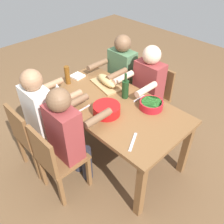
{
  "coord_description": "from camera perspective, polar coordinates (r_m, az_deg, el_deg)",
  "views": [
    {
      "loc": [
        1.46,
        -1.42,
        2.25
      ],
      "look_at": [
        0.0,
        0.0,
        0.63
      ],
      "focal_mm": 38.54,
      "sensor_mm": 36.0,
      "label": 1
    }
  ],
  "objects": [
    {
      "name": "diner_far_center",
      "position": [
        2.91,
        8.11,
        5.93
      ],
      "size": [
        0.41,
        0.53,
        1.2
      ],
      "color": "#2D2D38",
      "rests_on": "ground_plane"
    },
    {
      "name": "chair_far_left",
      "position": [
        3.38,
        3.95,
        6.96
      ],
      "size": [
        0.4,
        0.4,
        0.85
      ],
      "color": "brown",
      "rests_on": "ground_plane"
    },
    {
      "name": "serving_bowl_greens",
      "position": [
        2.48,
        9.29,
        1.82
      ],
      "size": [
        0.24,
        0.24,
        0.08
      ],
      "color": "#B21923",
      "rests_on": "dining_table"
    },
    {
      "name": "ground_plane",
      "position": [
        3.03,
        0.0,
        -9.35
      ],
      "size": [
        8.0,
        8.0,
        0.0
      ],
      "primitive_type": "plane",
      "color": "brown"
    },
    {
      "name": "diner_far_left",
      "position": [
        3.16,
        1.84,
        9.08
      ],
      "size": [
        0.41,
        0.53,
        1.2
      ],
      "color": "#2D2D38",
      "rests_on": "ground_plane"
    },
    {
      "name": "wine_bottle",
      "position": [
        2.58,
        3.15,
        5.53
      ],
      "size": [
        0.08,
        0.08,
        0.29
      ],
      "color": "#193819",
      "rests_on": "dining_table"
    },
    {
      "name": "chair_near_center",
      "position": [
        2.38,
        -13.34,
        -10.68
      ],
      "size": [
        0.4,
        0.4,
        0.85
      ],
      "color": "brown",
      "rests_on": "ground_plane"
    },
    {
      "name": "diner_near_left",
      "position": [
        2.6,
        -16.05,
        0.08
      ],
      "size": [
        0.41,
        0.53,
        1.2
      ],
      "color": "#2D2D38",
      "rests_on": "ground_plane"
    },
    {
      "name": "chair_near_left",
      "position": [
        2.68,
        -18.57,
        -5.23
      ],
      "size": [
        0.4,
        0.4,
        0.85
      ],
      "color": "brown",
      "rests_on": "ground_plane"
    },
    {
      "name": "fork_far_center",
      "position": [
        2.62,
        6.43,
        3.19
      ],
      "size": [
        0.02,
        0.17,
        0.01
      ],
      "primitive_type": "cube",
      "rotation": [
        0.0,
        0.0,
        -0.02
      ],
      "color": "silver",
      "rests_on": "dining_table"
    },
    {
      "name": "fork_near_center",
      "position": [
        2.48,
        -6.79,
        0.79
      ],
      "size": [
        0.02,
        0.17,
        0.01
      ],
      "primitive_type": "cube",
      "rotation": [
        0.0,
        0.0,
        0.04
      ],
      "color": "silver",
      "rests_on": "dining_table"
    },
    {
      "name": "cutting_board",
      "position": [
        2.83,
        -1.31,
        6.48
      ],
      "size": [
        0.43,
        0.29,
        0.02
      ],
      "primitive_type": "cube",
      "rotation": [
        0.0,
        0.0,
        -0.19
      ],
      "color": "tan",
      "rests_on": "dining_table"
    },
    {
      "name": "wine_glass",
      "position": [
        2.64,
        -12.86,
        5.64
      ],
      "size": [
        0.08,
        0.08,
        0.17
      ],
      "color": "silver",
      "rests_on": "dining_table"
    },
    {
      "name": "dining_table",
      "position": [
        2.59,
        0.0,
        0.31
      ],
      "size": [
        1.61,
        0.86,
        0.74
      ],
      "color": "brown",
      "rests_on": "ground_plane"
    },
    {
      "name": "diner_near_center",
      "position": [
        2.29,
        -10.32,
        -4.85
      ],
      "size": [
        0.41,
        0.53,
        1.2
      ],
      "color": "#2D2D38",
      "rests_on": "ground_plane"
    },
    {
      "name": "bread_loaf",
      "position": [
        2.8,
        -1.32,
        7.44
      ],
      "size": [
        0.34,
        0.17,
        0.09
      ],
      "primitive_type": "ellipsoid",
      "rotation": [
        0.0,
        0.0,
        -0.19
      ],
      "color": "tan",
      "rests_on": "cutting_board"
    },
    {
      "name": "carving_knife",
      "position": [
        2.11,
        4.98,
        -7.07
      ],
      "size": [
        0.13,
        0.21,
        0.01
      ],
      "primitive_type": "cube",
      "rotation": [
        0.0,
        0.0,
        2.07
      ],
      "color": "silver",
      "rests_on": "dining_table"
    },
    {
      "name": "serving_bowl_salad",
      "position": [
        2.37,
        -1.27,
        0.72
      ],
      "size": [
        0.27,
        0.27,
        0.1
      ],
      "color": "red",
      "rests_on": "dining_table"
    },
    {
      "name": "chair_far_center",
      "position": [
        3.16,
        9.88,
        3.86
      ],
      "size": [
        0.4,
        0.4,
        0.85
      ],
      "color": "brown",
      "rests_on": "ground_plane"
    },
    {
      "name": "napkin_stack",
      "position": [
        3.02,
        -8.18,
        8.42
      ],
      "size": [
        0.15,
        0.15,
        0.02
      ],
      "primitive_type": "cube",
      "rotation": [
        0.0,
        0.0,
        0.1
      ],
      "color": "white",
      "rests_on": "dining_table"
    },
    {
      "name": "beer_bottle",
      "position": [
        2.86,
        -10.55,
        8.6
      ],
      "size": [
        0.06,
        0.06,
        0.22
      ],
      "primitive_type": "cylinder",
      "color": "brown",
      "rests_on": "dining_table"
    }
  ]
}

